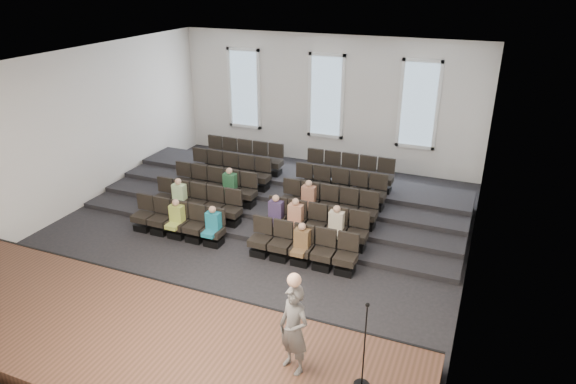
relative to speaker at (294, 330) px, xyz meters
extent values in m
plane|color=black|center=(-3.39, 4.79, -1.37)|extent=(14.00, 14.00, 0.00)
cube|color=white|center=(-3.39, 4.79, 3.64)|extent=(12.00, 14.00, 0.02)
cube|color=silver|center=(-3.39, 11.81, 1.13)|extent=(12.00, 0.04, 5.00)
cube|color=silver|center=(-3.39, -2.23, 1.13)|extent=(12.00, 0.04, 5.00)
cube|color=silver|center=(-9.41, 4.79, 1.13)|extent=(0.04, 14.00, 5.00)
cube|color=silver|center=(2.63, 4.79, 1.13)|extent=(0.04, 14.00, 5.00)
cube|color=#513022|center=(-3.39, -0.31, -1.12)|extent=(11.80, 3.60, 0.50)
cube|color=black|center=(-3.39, 1.46, -1.12)|extent=(11.80, 0.06, 0.52)
cube|color=black|center=(-3.39, 7.12, -1.30)|extent=(11.80, 4.80, 0.15)
cube|color=black|center=(-3.39, 7.64, -1.22)|extent=(11.80, 3.75, 0.30)
cube|color=black|center=(-3.39, 8.17, -1.15)|extent=(11.80, 2.70, 0.45)
cube|color=black|center=(-3.39, 8.69, -1.07)|extent=(11.80, 1.65, 0.60)
cube|color=black|center=(-6.52, 4.19, -1.27)|extent=(0.47, 0.43, 0.20)
cube|color=black|center=(-6.52, 4.19, -0.96)|extent=(0.55, 0.50, 0.19)
cube|color=black|center=(-6.52, 4.40, -0.55)|extent=(0.55, 0.08, 0.50)
cube|color=black|center=(-5.92, 4.19, -1.27)|extent=(0.47, 0.43, 0.20)
cube|color=black|center=(-5.92, 4.19, -0.96)|extent=(0.55, 0.50, 0.19)
cube|color=black|center=(-5.92, 4.40, -0.55)|extent=(0.55, 0.08, 0.50)
cube|color=black|center=(-5.32, 4.19, -1.27)|extent=(0.47, 0.43, 0.20)
cube|color=black|center=(-5.32, 4.19, -0.96)|extent=(0.55, 0.50, 0.19)
cube|color=black|center=(-5.32, 4.40, -0.55)|extent=(0.55, 0.08, 0.50)
cube|color=black|center=(-4.72, 4.19, -1.27)|extent=(0.47, 0.43, 0.20)
cube|color=black|center=(-4.72, 4.19, -0.96)|extent=(0.55, 0.50, 0.19)
cube|color=black|center=(-4.72, 4.40, -0.55)|extent=(0.55, 0.08, 0.50)
cube|color=black|center=(-4.12, 4.19, -1.27)|extent=(0.47, 0.43, 0.20)
cube|color=black|center=(-4.12, 4.19, -0.96)|extent=(0.55, 0.50, 0.19)
cube|color=black|center=(-4.12, 4.40, -0.55)|extent=(0.55, 0.08, 0.50)
cube|color=black|center=(-2.67, 4.19, -1.27)|extent=(0.47, 0.43, 0.20)
cube|color=black|center=(-2.67, 4.19, -0.96)|extent=(0.55, 0.50, 0.19)
cube|color=black|center=(-2.67, 4.40, -0.55)|extent=(0.55, 0.08, 0.50)
cube|color=black|center=(-2.07, 4.19, -1.27)|extent=(0.47, 0.43, 0.20)
cube|color=black|center=(-2.07, 4.19, -0.96)|extent=(0.55, 0.50, 0.19)
cube|color=black|center=(-2.07, 4.40, -0.55)|extent=(0.55, 0.08, 0.50)
cube|color=black|center=(-1.47, 4.19, -1.27)|extent=(0.47, 0.43, 0.20)
cube|color=black|center=(-1.47, 4.19, -0.96)|extent=(0.55, 0.50, 0.19)
cube|color=black|center=(-1.47, 4.40, -0.55)|extent=(0.55, 0.08, 0.50)
cube|color=black|center=(-0.87, 4.19, -1.27)|extent=(0.47, 0.43, 0.20)
cube|color=black|center=(-0.87, 4.19, -0.96)|extent=(0.55, 0.50, 0.19)
cube|color=black|center=(-0.87, 4.40, -0.55)|extent=(0.55, 0.08, 0.50)
cube|color=black|center=(-0.27, 4.19, -1.27)|extent=(0.47, 0.43, 0.20)
cube|color=black|center=(-0.27, 4.19, -0.96)|extent=(0.55, 0.50, 0.19)
cube|color=black|center=(-0.27, 4.40, -0.55)|extent=(0.55, 0.08, 0.50)
cube|color=black|center=(-6.52, 5.24, -1.12)|extent=(0.47, 0.43, 0.20)
cube|color=black|center=(-6.52, 5.24, -0.81)|extent=(0.55, 0.50, 0.19)
cube|color=black|center=(-6.52, 5.45, -0.40)|extent=(0.55, 0.08, 0.50)
cube|color=black|center=(-5.92, 5.24, -1.12)|extent=(0.47, 0.43, 0.20)
cube|color=black|center=(-5.92, 5.24, -0.81)|extent=(0.55, 0.50, 0.19)
cube|color=black|center=(-5.92, 5.45, -0.40)|extent=(0.55, 0.08, 0.50)
cube|color=black|center=(-5.32, 5.24, -1.12)|extent=(0.47, 0.43, 0.20)
cube|color=black|center=(-5.32, 5.24, -0.81)|extent=(0.55, 0.50, 0.19)
cube|color=black|center=(-5.32, 5.45, -0.40)|extent=(0.55, 0.08, 0.50)
cube|color=black|center=(-4.72, 5.24, -1.12)|extent=(0.47, 0.43, 0.20)
cube|color=black|center=(-4.72, 5.24, -0.81)|extent=(0.55, 0.50, 0.19)
cube|color=black|center=(-4.72, 5.45, -0.40)|extent=(0.55, 0.08, 0.50)
cube|color=black|center=(-4.12, 5.24, -1.12)|extent=(0.47, 0.43, 0.20)
cube|color=black|center=(-4.12, 5.24, -0.81)|extent=(0.55, 0.50, 0.19)
cube|color=black|center=(-4.12, 5.45, -0.40)|extent=(0.55, 0.08, 0.50)
cube|color=black|center=(-2.67, 5.24, -1.12)|extent=(0.47, 0.43, 0.20)
cube|color=black|center=(-2.67, 5.24, -0.81)|extent=(0.55, 0.50, 0.19)
cube|color=black|center=(-2.67, 5.45, -0.40)|extent=(0.55, 0.08, 0.50)
cube|color=black|center=(-2.07, 5.24, -1.12)|extent=(0.47, 0.43, 0.20)
cube|color=black|center=(-2.07, 5.24, -0.81)|extent=(0.55, 0.50, 0.19)
cube|color=black|center=(-2.07, 5.45, -0.40)|extent=(0.55, 0.08, 0.50)
cube|color=black|center=(-1.47, 5.24, -1.12)|extent=(0.47, 0.43, 0.20)
cube|color=black|center=(-1.47, 5.24, -0.81)|extent=(0.55, 0.50, 0.19)
cube|color=black|center=(-1.47, 5.45, -0.40)|extent=(0.55, 0.08, 0.50)
cube|color=black|center=(-0.87, 5.24, -1.12)|extent=(0.47, 0.43, 0.20)
cube|color=black|center=(-0.87, 5.24, -0.81)|extent=(0.55, 0.50, 0.19)
cube|color=black|center=(-0.87, 5.45, -0.40)|extent=(0.55, 0.08, 0.50)
cube|color=black|center=(-0.27, 5.24, -1.12)|extent=(0.47, 0.43, 0.20)
cube|color=black|center=(-0.27, 5.24, -0.81)|extent=(0.55, 0.50, 0.19)
cube|color=black|center=(-0.27, 5.45, -0.40)|extent=(0.55, 0.08, 0.50)
cube|color=black|center=(-6.52, 6.29, -0.97)|extent=(0.47, 0.42, 0.20)
cube|color=black|center=(-6.52, 6.29, -0.66)|extent=(0.55, 0.50, 0.19)
cube|color=black|center=(-6.52, 6.50, -0.25)|extent=(0.55, 0.08, 0.50)
cube|color=black|center=(-5.92, 6.29, -0.97)|extent=(0.47, 0.42, 0.20)
cube|color=black|center=(-5.92, 6.29, -0.66)|extent=(0.55, 0.50, 0.19)
cube|color=black|center=(-5.92, 6.50, -0.25)|extent=(0.55, 0.08, 0.50)
cube|color=black|center=(-5.32, 6.29, -0.97)|extent=(0.47, 0.42, 0.20)
cube|color=black|center=(-5.32, 6.29, -0.66)|extent=(0.55, 0.50, 0.19)
cube|color=black|center=(-5.32, 6.50, -0.25)|extent=(0.55, 0.08, 0.50)
cube|color=black|center=(-4.72, 6.29, -0.97)|extent=(0.47, 0.42, 0.20)
cube|color=black|center=(-4.72, 6.29, -0.66)|extent=(0.55, 0.50, 0.19)
cube|color=black|center=(-4.72, 6.50, -0.25)|extent=(0.55, 0.08, 0.50)
cube|color=black|center=(-4.12, 6.29, -0.97)|extent=(0.47, 0.42, 0.20)
cube|color=black|center=(-4.12, 6.29, -0.66)|extent=(0.55, 0.50, 0.19)
cube|color=black|center=(-4.12, 6.50, -0.25)|extent=(0.55, 0.08, 0.50)
cube|color=black|center=(-2.67, 6.29, -0.97)|extent=(0.47, 0.42, 0.20)
cube|color=black|center=(-2.67, 6.29, -0.66)|extent=(0.55, 0.50, 0.19)
cube|color=black|center=(-2.67, 6.50, -0.25)|extent=(0.55, 0.08, 0.50)
cube|color=black|center=(-2.07, 6.29, -0.97)|extent=(0.47, 0.42, 0.20)
cube|color=black|center=(-2.07, 6.29, -0.66)|extent=(0.55, 0.50, 0.19)
cube|color=black|center=(-2.07, 6.50, -0.25)|extent=(0.55, 0.08, 0.50)
cube|color=black|center=(-1.47, 6.29, -0.97)|extent=(0.47, 0.42, 0.20)
cube|color=black|center=(-1.47, 6.29, -0.66)|extent=(0.55, 0.50, 0.19)
cube|color=black|center=(-1.47, 6.50, -0.25)|extent=(0.55, 0.08, 0.50)
cube|color=black|center=(-0.87, 6.29, -0.97)|extent=(0.47, 0.42, 0.20)
cube|color=black|center=(-0.87, 6.29, -0.66)|extent=(0.55, 0.50, 0.19)
cube|color=black|center=(-0.87, 6.50, -0.25)|extent=(0.55, 0.08, 0.50)
cube|color=black|center=(-0.27, 6.29, -0.97)|extent=(0.47, 0.42, 0.20)
cube|color=black|center=(-0.27, 6.29, -0.66)|extent=(0.55, 0.50, 0.19)
cube|color=black|center=(-0.27, 6.50, -0.25)|extent=(0.55, 0.08, 0.50)
cube|color=black|center=(-6.52, 7.34, -0.82)|extent=(0.47, 0.42, 0.20)
cube|color=black|center=(-6.52, 7.34, -0.51)|extent=(0.55, 0.50, 0.19)
cube|color=black|center=(-6.52, 7.55, -0.10)|extent=(0.55, 0.08, 0.50)
cube|color=black|center=(-5.92, 7.34, -0.82)|extent=(0.47, 0.42, 0.20)
cube|color=black|center=(-5.92, 7.34, -0.51)|extent=(0.55, 0.50, 0.19)
cube|color=black|center=(-5.92, 7.55, -0.10)|extent=(0.55, 0.08, 0.50)
cube|color=black|center=(-5.32, 7.34, -0.82)|extent=(0.47, 0.42, 0.20)
cube|color=black|center=(-5.32, 7.34, -0.51)|extent=(0.55, 0.50, 0.19)
cube|color=black|center=(-5.32, 7.55, -0.10)|extent=(0.55, 0.08, 0.50)
cube|color=black|center=(-4.72, 7.34, -0.82)|extent=(0.47, 0.42, 0.20)
cube|color=black|center=(-4.72, 7.34, -0.51)|extent=(0.55, 0.50, 0.19)
cube|color=black|center=(-4.72, 7.55, -0.10)|extent=(0.55, 0.08, 0.50)
cube|color=black|center=(-4.12, 7.34, -0.82)|extent=(0.47, 0.42, 0.20)
cube|color=black|center=(-4.12, 7.34, -0.51)|extent=(0.55, 0.50, 0.19)
cube|color=black|center=(-4.12, 7.55, -0.10)|extent=(0.55, 0.08, 0.50)
cube|color=black|center=(-2.67, 7.34, -0.82)|extent=(0.47, 0.42, 0.20)
cube|color=black|center=(-2.67, 7.34, -0.51)|extent=(0.55, 0.50, 0.19)
cube|color=black|center=(-2.67, 7.55, -0.10)|extent=(0.55, 0.08, 0.50)
cube|color=black|center=(-2.07, 7.34, -0.82)|extent=(0.47, 0.42, 0.20)
cube|color=black|center=(-2.07, 7.34, -0.51)|extent=(0.55, 0.50, 0.19)
cube|color=black|center=(-2.07, 7.55, -0.10)|extent=(0.55, 0.08, 0.50)
cube|color=black|center=(-1.47, 7.34, -0.82)|extent=(0.47, 0.42, 0.20)
cube|color=black|center=(-1.47, 7.34, -0.51)|extent=(0.55, 0.50, 0.19)
cube|color=black|center=(-1.47, 7.55, -0.10)|extent=(0.55, 0.08, 0.50)
cube|color=black|center=(-0.87, 7.34, -0.82)|extent=(0.47, 0.42, 0.20)
cube|color=black|center=(-0.87, 7.34, -0.51)|extent=(0.55, 0.50, 0.19)
cube|color=black|center=(-0.87, 7.55, -0.10)|extent=(0.55, 0.08, 0.50)
cube|color=black|center=(-0.27, 7.34, -0.82)|extent=(0.47, 0.42, 0.20)
cube|color=black|center=(-0.27, 7.34, -0.51)|extent=(0.55, 0.50, 0.19)
cube|color=black|center=(-0.27, 7.55, -0.10)|extent=(0.55, 0.08, 0.50)
cube|color=black|center=(-6.52, 8.39, -0.67)|extent=(0.47, 0.42, 0.20)
cube|color=black|center=(-6.52, 8.39, -0.36)|extent=(0.55, 0.50, 0.19)
cube|color=black|center=(-6.52, 8.60, 0.05)|extent=(0.55, 0.08, 0.50)
cube|color=black|center=(-5.92, 8.39, -0.67)|extent=(0.47, 0.42, 0.20)
cube|color=black|center=(-5.92, 8.39, -0.36)|extent=(0.55, 0.50, 0.19)
cube|color=black|center=(-5.92, 8.60, 0.05)|extent=(0.55, 0.08, 0.50)
cube|color=black|center=(-5.32, 8.39, -0.67)|extent=(0.47, 0.42, 0.20)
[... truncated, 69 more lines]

